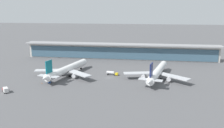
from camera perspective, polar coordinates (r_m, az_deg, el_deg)
The scene contains 9 objects.
ground_plane at distance 170.75m, azimuth -0.62°, elevation -3.35°, with size 1200.00×1200.00×0.00m, color #515154.
airliner_left_stand at distance 177.47m, azimuth -10.71°, elevation -1.26°, with size 45.07×59.49×15.98m.
airliner_centre_stand at distance 169.68m, azimuth 10.76°, elevation -1.93°, with size 45.05×59.47×15.98m.
service_truck_near_nose_blue at distance 164.69m, azimuth -14.63°, elevation -4.12°, with size 3.47×6.88×2.70m.
service_truck_under_wing_blue at distance 188.55m, azimuth -13.83°, elevation -1.87°, with size 3.24×3.22×2.05m.
service_truck_mid_apron_red at distance 155.10m, azimuth -24.08°, elevation -5.60°, with size 6.69×6.88×3.10m.
service_truck_by_tail_yellow at distance 177.58m, azimuth -0.04°, elevation -2.12°, with size 8.85×3.69×2.95m.
terminal_building at distance 233.10m, azimuth 1.97°, elevation 3.11°, with size 187.61×12.80×15.20m.
safety_cone_alpha at distance 164.76m, azimuth -16.34°, elevation -4.40°, with size 0.62×0.62×0.70m.
Camera 1 is at (26.14, -161.61, 48.53)m, focal length 38.34 mm.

